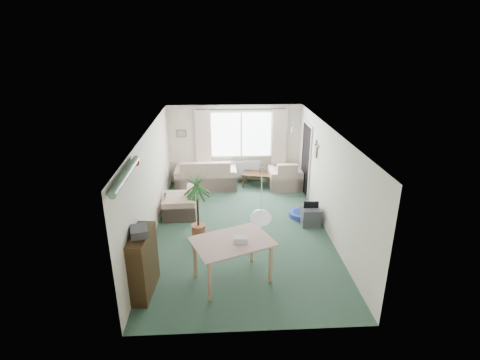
{
  "coord_description": "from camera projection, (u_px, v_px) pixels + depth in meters",
  "views": [
    {
      "loc": [
        -0.45,
        -7.8,
        4.28
      ],
      "look_at": [
        0.0,
        0.3,
        1.15
      ],
      "focal_mm": 28.0,
      "sensor_mm": 36.0,
      "label": 1
    }
  ],
  "objects": [
    {
      "name": "tinsel_garland",
      "position": [
        125.0,
        175.0,
        5.77
      ],
      "size": [
        1.6,
        1.6,
        0.12
      ],
      "primitive_type": "cylinder",
      "color": "#196626"
    },
    {
      "name": "bauble_cluster_b",
      "position": [
        318.0,
        141.0,
        7.84
      ],
      "size": [
        0.2,
        0.2,
        0.2
      ],
      "primitive_type": "sphere",
      "color": "silver"
    },
    {
      "name": "tv_cube",
      "position": [
        310.0,
        216.0,
        9.05
      ],
      "size": [
        0.44,
        0.49,
        0.43
      ],
      "primitive_type": "cube",
      "rotation": [
        0.0,
        0.0,
        -0.03
      ],
      "color": "#3D3D42",
      "rests_on": "ground"
    },
    {
      "name": "dining_table",
      "position": [
        232.0,
        261.0,
        6.9
      ],
      "size": [
        1.53,
        1.29,
        0.81
      ],
      "primitive_type": "cube",
      "rotation": [
        0.0,
        0.0,
        0.39
      ],
      "color": "tan",
      "rests_on": "ground"
    },
    {
      "name": "radiator",
      "position": [
        241.0,
        169.0,
        11.67
      ],
      "size": [
        1.2,
        0.1,
        0.55
      ],
      "primitive_type": "cube",
      "color": "white"
    },
    {
      "name": "doorway",
      "position": [
        306.0,
        160.0,
        10.63
      ],
      "size": [
        0.03,
        0.95,
        2.0
      ],
      "primitive_type": "cube",
      "color": "black"
    },
    {
      "name": "bookshelf",
      "position": [
        143.0,
        263.0,
        6.52
      ],
      "size": [
        0.39,
        0.97,
        1.16
      ],
      "primitive_type": "cube",
      "rotation": [
        0.0,
        0.0,
        -0.08
      ],
      "color": "black",
      "rests_on": "ground"
    },
    {
      "name": "armchair_left",
      "position": [
        179.0,
        201.0,
        9.42
      ],
      "size": [
        0.85,
        0.89,
        0.77
      ],
      "primitive_type": "cube",
      "rotation": [
        0.0,
        0.0,
        -1.53
      ],
      "color": "beige",
      "rests_on": "ground"
    },
    {
      "name": "hifi_box",
      "position": [
        139.0,
        232.0,
        6.23
      ],
      "size": [
        0.36,
        0.41,
        0.14
      ],
      "primitive_type": "cube",
      "rotation": [
        0.0,
        0.0,
        0.25
      ],
      "color": "#3D3E42",
      "rests_on": "bookshelf"
    },
    {
      "name": "houseplant",
      "position": [
        198.0,
        205.0,
        8.27
      ],
      "size": [
        0.84,
        0.84,
        1.57
      ],
      "primitive_type": "cylinder",
      "rotation": [
        0.0,
        0.0,
        0.29
      ],
      "color": "#23571E",
      "rests_on": "ground"
    },
    {
      "name": "window",
      "position": [
        241.0,
        134.0,
        11.31
      ],
      "size": [
        1.8,
        0.03,
        1.3
      ],
      "primitive_type": "cube",
      "color": "white"
    },
    {
      "name": "bauble_cluster_a",
      "position": [
        293.0,
        128.0,
        8.94
      ],
      "size": [
        0.2,
        0.2,
        0.2
      ],
      "primitive_type": "sphere",
      "color": "silver"
    },
    {
      "name": "curtain_right",
      "position": [
        279.0,
        142.0,
        11.36
      ],
      "size": [
        0.45,
        0.08,
        2.0
      ],
      "primitive_type": "cube",
      "color": "beige"
    },
    {
      "name": "sofa",
      "position": [
        206.0,
        173.0,
        11.19
      ],
      "size": [
        1.81,
        0.98,
        0.9
      ],
      "primitive_type": "cube",
      "rotation": [
        0.0,
        0.0,
        3.16
      ],
      "color": "beige",
      "rests_on": "ground"
    },
    {
      "name": "ground",
      "position": [
        241.0,
        230.0,
        8.83
      ],
      "size": [
        6.5,
        6.5,
        0.0
      ],
      "primitive_type": "plane",
      "color": "#2B4938"
    },
    {
      "name": "coffee_table",
      "position": [
        258.0,
        180.0,
        11.36
      ],
      "size": [
        1.01,
        0.71,
        0.41
      ],
      "primitive_type": "cube",
      "rotation": [
        0.0,
        0.0,
        -0.23
      ],
      "color": "black",
      "rests_on": "ground"
    },
    {
      "name": "wall_picture_right",
      "position": [
        316.0,
        151.0,
        9.5
      ],
      "size": [
        0.03,
        0.24,
        0.3
      ],
      "primitive_type": "cube",
      "color": "brown"
    },
    {
      "name": "curtain_left",
      "position": [
        203.0,
        143.0,
        11.24
      ],
      "size": [
        0.45,
        0.08,
        2.0
      ],
      "primitive_type": "cube",
      "color": "beige"
    },
    {
      "name": "pet_bed",
      "position": [
        301.0,
        214.0,
        9.48
      ],
      "size": [
        0.75,
        0.75,
        0.12
      ],
      "primitive_type": "cylinder",
      "rotation": [
        0.0,
        0.0,
        -0.25
      ],
      "color": "#1F4A8F",
      "rests_on": "ground"
    },
    {
      "name": "curtain_rod",
      "position": [
        241.0,
        109.0,
        10.96
      ],
      "size": [
        2.6,
        0.03,
        0.03
      ],
      "primitive_type": "cube",
      "color": "black"
    },
    {
      "name": "gift_box",
      "position": [
        241.0,
        240.0,
        6.71
      ],
      "size": [
        0.26,
        0.19,
        0.12
      ],
      "primitive_type": "cube",
      "rotation": [
        0.0,
        0.0,
        -0.06
      ],
      "color": "silver",
      "rests_on": "dining_table"
    },
    {
      "name": "pendant_lamp",
      "position": [
        261.0,
        218.0,
        6.17
      ],
      "size": [
        0.36,
        0.36,
        0.36
      ],
      "primitive_type": "sphere",
      "color": "white"
    },
    {
      "name": "photo_frame",
      "position": [
        261.0,
        170.0,
        11.29
      ],
      "size": [
        0.12,
        0.05,
        0.16
      ],
      "primitive_type": "cube",
      "rotation": [
        0.0,
        0.0,
        0.25
      ],
      "color": "brown",
      "rests_on": "coffee_table"
    },
    {
      "name": "armchair_corner",
      "position": [
        285.0,
        174.0,
        11.19
      ],
      "size": [
        0.95,
        0.9,
        0.84
      ],
      "primitive_type": "cube",
      "rotation": [
        0.0,
        0.0,
        3.14
      ],
      "color": "beige",
      "rests_on": "ground"
    },
    {
      "name": "wall_picture_back",
      "position": [
        181.0,
        134.0,
        11.2
      ],
      "size": [
        0.28,
        0.03,
        0.22
      ],
      "primitive_type": "cube",
      "color": "brown"
    }
  ]
}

